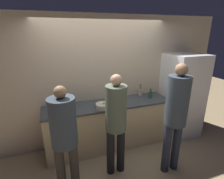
{
  "coord_description": "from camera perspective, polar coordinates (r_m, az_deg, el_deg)",
  "views": [
    {
      "loc": [
        -0.99,
        -2.64,
        2.29
      ],
      "look_at": [
        0.0,
        0.14,
        1.3
      ],
      "focal_mm": 28.0,
      "sensor_mm": 36.0,
      "label": 1
    }
  ],
  "objects": [
    {
      "name": "ground_plane",
      "position": [
        3.63,
        0.8,
        -20.55
      ],
      "size": [
        14.0,
        14.0,
        0.0
      ],
      "primitive_type": "plane",
      "color": "#9E8460"
    },
    {
      "name": "wall_back",
      "position": [
        3.58,
        -2.77,
        2.49
      ],
      "size": [
        5.2,
        0.06,
        2.6
      ],
      "color": "#C6B293",
      "rests_on": "ground_plane"
    },
    {
      "name": "counter",
      "position": [
        3.64,
        -1.14,
        -11.37
      ],
      "size": [
        2.49,
        0.64,
        0.95
      ],
      "color": "beige",
      "rests_on": "ground_plane"
    },
    {
      "name": "refrigerator",
      "position": [
        4.2,
        21.78,
        -1.86
      ],
      "size": [
        0.77,
        0.74,
        1.84
      ],
      "color": "white",
      "rests_on": "ground_plane"
    },
    {
      "name": "person_left",
      "position": [
        2.54,
        -15.42,
        -13.11
      ],
      "size": [
        0.36,
        0.36,
        1.64
      ],
      "color": "#38332D",
      "rests_on": "ground_plane"
    },
    {
      "name": "person_center",
      "position": [
        2.74,
        1.3,
        -9.47
      ],
      "size": [
        0.33,
        0.33,
        1.71
      ],
      "color": "black",
      "rests_on": "ground_plane"
    },
    {
      "name": "person_right",
      "position": [
        2.91,
        20.18,
        -6.69
      ],
      "size": [
        0.34,
        0.34,
        1.86
      ],
      "color": "#232838",
      "rests_on": "ground_plane"
    },
    {
      "name": "fruit_bowl",
      "position": [
        3.2,
        -2.96,
        -5.32
      ],
      "size": [
        0.27,
        0.27,
        0.13
      ],
      "color": "beige",
      "rests_on": "counter"
    },
    {
      "name": "utensil_crock",
      "position": [
        3.87,
        9.23,
        -0.84
      ],
      "size": [
        0.1,
        0.1,
        0.25
      ],
      "color": "#ADA393",
      "rests_on": "counter"
    },
    {
      "name": "bottle_green",
      "position": [
        3.77,
        12.4,
        -1.5
      ],
      "size": [
        0.07,
        0.07,
        0.19
      ],
      "color": "#236033",
      "rests_on": "counter"
    },
    {
      "name": "cup_yellow",
      "position": [
        3.34,
        0.64,
        -4.12
      ],
      "size": [
        0.08,
        0.08,
        0.1
      ],
      "color": "gold",
      "rests_on": "counter"
    }
  ]
}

